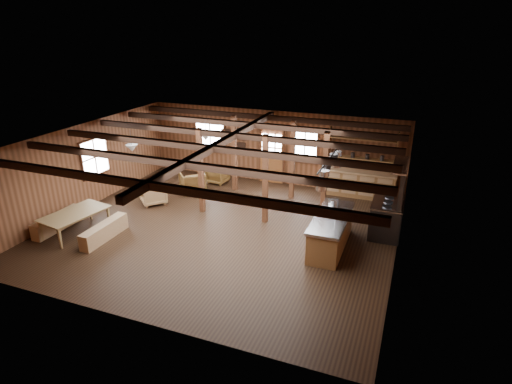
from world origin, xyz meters
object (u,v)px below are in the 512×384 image
commercial_range (389,211)px  armchair_c (153,193)px  armchair_b (218,175)px  dining_table (77,223)px  armchair_a (192,182)px  kitchen_island (331,231)px

commercial_range → armchair_c: 7.77m
armchair_c → armchair_b: bearing=-71.4°
dining_table → armchair_c: 2.87m
dining_table → armchair_c: bearing=-6.3°
commercial_range → armchair_a: (-6.98, 0.74, -0.29)m
armchair_b → commercial_range: bearing=169.1°
kitchen_island → dining_table: kitchen_island is taller
kitchen_island → armchair_a: 6.02m
armchair_a → armchair_b: armchair_a is taller
commercial_range → dining_table: bearing=-158.3°
armchair_a → dining_table: bearing=27.4°
commercial_range → armchair_b: size_ratio=2.97×
dining_table → armchair_b: size_ratio=2.60×
dining_table → armchair_b: 5.75m
kitchen_island → armchair_c: bearing=172.0°
commercial_range → dining_table: 9.20m
kitchen_island → armchair_a: bearing=157.8°
kitchen_island → armchair_b: (-5.15, 3.52, -0.15)m
commercial_range → armchair_c: (-7.73, -0.64, -0.31)m
commercial_range → armchair_a: size_ratio=2.50×
armchair_a → armchair_c: armchair_a is taller
armchair_a → kitchen_island: bearing=116.1°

